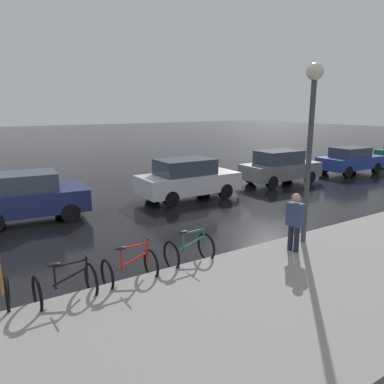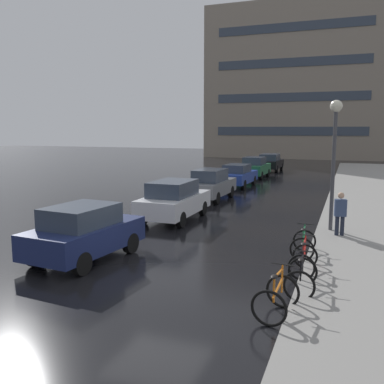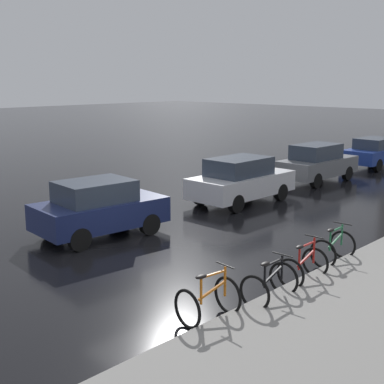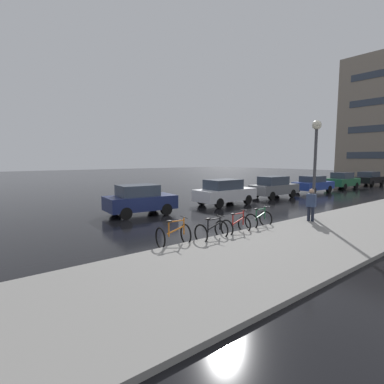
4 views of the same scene
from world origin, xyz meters
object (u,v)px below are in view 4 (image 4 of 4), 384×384
at_px(bicycle_nearest, 173,235).
at_px(car_navy, 140,200).
at_px(bicycle_farthest, 259,219).
at_px(streetlamp, 316,151).
at_px(car_white, 225,192).
at_px(bicycle_third, 236,225).
at_px(pedestrian, 311,204).
at_px(car_blue, 313,184).
at_px(car_black, 369,178).
at_px(car_grey, 274,187).
at_px(bicycle_second, 212,231).
at_px(car_green, 343,180).

height_order(bicycle_nearest, car_navy, car_navy).
distance_m(bicycle_farthest, streetlamp, 4.59).
relative_size(car_navy, car_white, 0.91).
bearing_deg(car_white, bicycle_third, -41.24).
bearing_deg(pedestrian, streetlamp, 113.33).
distance_m(car_blue, pedestrian, 14.03).
distance_m(bicycle_farthest, pedestrian, 2.82).
xyz_separation_m(bicycle_farthest, car_black, (-5.79, 26.70, 0.41)).
distance_m(car_navy, car_grey, 11.77).
bearing_deg(car_grey, bicycle_third, -60.53).
bearing_deg(bicycle_second, bicycle_farthest, 94.94).
distance_m(car_green, streetlamp, 18.59).
bearing_deg(car_white, car_grey, 91.46).
xyz_separation_m(car_grey, car_green, (0.01, 11.39, -0.01)).
relative_size(car_grey, car_blue, 1.01).
xyz_separation_m(car_white, streetlamp, (6.44, -0.22, 2.59)).
height_order(car_blue, car_green, car_green).
distance_m(bicycle_nearest, car_navy, 6.34).
bearing_deg(bicycle_second, car_black, 101.50).
xyz_separation_m(bicycle_farthest, car_white, (-5.79, 3.58, 0.46)).
bearing_deg(bicycle_farthest, streetlamp, 79.12).
bearing_deg(streetlamp, bicycle_nearest, -95.21).
xyz_separation_m(car_grey, pedestrian, (6.91, -6.57, 0.10)).
relative_size(bicycle_nearest, car_black, 0.27).
bearing_deg(car_blue, bicycle_third, -69.85).
xyz_separation_m(bicycle_third, streetlamp, (0.47, 5.02, 3.05)).
relative_size(bicycle_second, car_white, 0.27).
height_order(car_black, pedestrian, pedestrian).
distance_m(car_blue, streetlamp, 13.45).
height_order(car_white, car_black, car_white).
xyz_separation_m(car_navy, car_blue, (0.22, 17.44, -0.07)).
bearing_deg(car_green, car_grey, -90.04).
height_order(car_grey, car_blue, car_grey).
xyz_separation_m(bicycle_third, car_grey, (-6.11, 10.81, 0.46)).
bearing_deg(streetlamp, car_black, 105.43).
distance_m(bicycle_second, streetlamp, 7.12).
bearing_deg(bicycle_third, car_white, 138.76).
xyz_separation_m(car_grey, car_blue, (0.06, 5.66, -0.07)).
bearing_deg(car_navy, car_green, 89.59).
height_order(bicycle_third, pedestrian, pedestrian).
bearing_deg(bicycle_nearest, car_green, 103.11).
distance_m(bicycle_nearest, car_white, 9.96).
xyz_separation_m(car_green, pedestrian, (6.91, -17.97, 0.11)).
xyz_separation_m(car_green, car_black, (0.13, 6.15, -0.03)).
relative_size(bicycle_second, bicycle_farthest, 1.02).
bearing_deg(bicycle_nearest, car_grey, 113.11).
distance_m(car_navy, pedestrian, 8.78).
distance_m(car_white, streetlamp, 6.94).
distance_m(bicycle_third, bicycle_farthest, 1.66).
bearing_deg(car_white, bicycle_farthest, -31.74).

